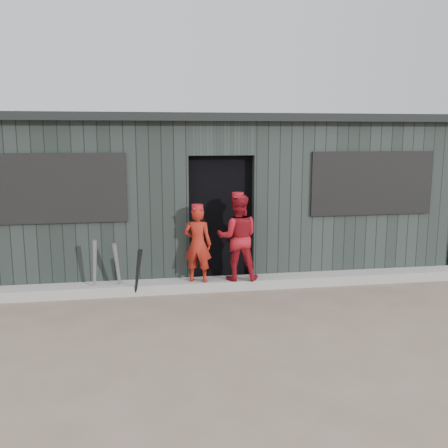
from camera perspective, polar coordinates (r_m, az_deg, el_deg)
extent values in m
plane|color=brown|center=(5.97, 2.88, -12.55)|extent=(80.00, 80.00, 0.00)
cube|color=gray|center=(7.63, -0.02, -6.83)|extent=(8.00, 0.36, 0.15)
cone|color=gray|center=(7.38, -14.57, -4.88)|extent=(0.14, 0.25, 0.86)
cone|color=gray|center=(7.36, -12.06, -5.04)|extent=(0.15, 0.27, 0.80)
cone|color=black|center=(7.22, -9.84, -5.56)|extent=(0.18, 0.27, 0.73)
imported|color=maroon|center=(7.36, -3.03, -2.31)|extent=(0.48, 0.39, 1.13)
imported|color=maroon|center=(7.44, 1.57, -1.52)|extent=(0.69, 0.58, 1.30)
imported|color=#ADADAD|center=(8.12, 3.20, -1.40)|extent=(0.74, 0.57, 1.35)
cube|color=black|center=(9.02, -1.76, 3.13)|extent=(7.60, 2.70, 2.20)
cube|color=#262D2A|center=(7.63, -17.32, 1.76)|extent=(3.50, 0.20, 2.50)
cube|color=#2B3330|center=(8.29, 15.19, 2.50)|extent=(3.50, 0.20, 2.50)
cube|color=#2B3330|center=(7.57, -0.37, 9.75)|extent=(1.00, 0.20, 0.50)
cube|color=#252C2A|center=(10.28, 20.37, 3.64)|extent=(0.20, 3.00, 2.50)
cube|color=#272F2C|center=(10.40, -2.78, 4.32)|extent=(8.00, 0.20, 2.50)
cube|color=black|center=(8.96, -1.80, 11.79)|extent=(8.30, 3.30, 0.12)
cube|color=black|center=(7.49, -18.70, 3.86)|extent=(2.00, 0.04, 1.00)
cube|color=black|center=(8.22, 16.59, 4.48)|extent=(2.00, 0.04, 1.00)
cube|color=black|center=(7.94, -3.27, 3.24)|extent=(0.20, 0.20, 0.98)
cube|color=black|center=(8.19, 0.54, 3.11)|extent=(0.23, 0.20, 0.79)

